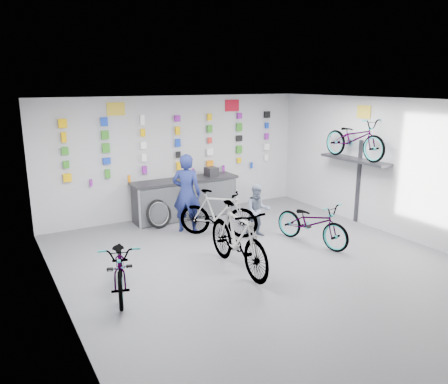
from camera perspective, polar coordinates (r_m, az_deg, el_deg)
floor at (r=8.18m, az=5.76°, el=-9.84°), size 8.00×8.00×0.00m
ceiling at (r=7.48m, az=6.33°, el=11.66°), size 8.00×8.00×0.00m
wall_back at (r=11.11m, az=-6.14°, el=4.67°), size 7.00×0.00×7.00m
wall_left at (r=6.37m, az=-20.49°, el=-3.31°), size 0.00×8.00×8.00m
wall_right at (r=10.11m, az=22.36°, el=2.74°), size 0.00×8.00×8.00m
counter at (r=10.92m, az=-5.02°, el=-0.92°), size 2.70×0.66×1.00m
merch_wall at (r=10.97m, az=-6.46°, el=6.17°), size 5.58×0.08×1.57m
wall_bracket at (r=10.75m, az=16.77°, el=3.63°), size 0.39×1.90×2.00m
sign_left at (r=10.45m, az=-13.94°, el=10.48°), size 0.42×0.02×0.30m
sign_right at (r=11.70m, az=1.06°, el=11.23°), size 0.42×0.02×0.30m
sign_side at (r=10.72m, az=17.79°, el=9.93°), size 0.02×0.40×0.30m
bike_left at (r=7.29m, az=-13.36°, el=-9.27°), size 1.08×1.86×0.93m
bike_center at (r=7.85m, az=1.81°, el=-6.01°), size 0.64×2.05×1.22m
bike_right at (r=9.32m, az=11.43°, el=-3.94°), size 1.01×1.87×0.93m
bike_service at (r=9.57m, az=-0.73°, el=-2.79°), size 1.63×1.55×1.05m
bike_wall at (r=10.61m, az=16.70°, el=6.73°), size 0.63×1.80×0.95m
clerk at (r=9.81m, az=-4.89°, el=-0.17°), size 0.78×0.75×1.79m
customer at (r=9.58m, az=4.41°, el=-2.46°), size 0.68×0.60×1.17m
spare_wheel at (r=10.31m, az=-8.51°, el=-2.83°), size 0.73×0.40×0.68m
register at (r=11.10m, az=-1.65°, el=2.69°), size 0.31×0.32×0.22m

